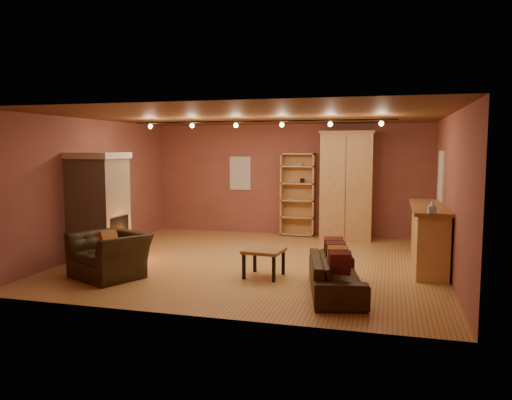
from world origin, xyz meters
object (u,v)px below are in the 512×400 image
(bookcase, at_px, (298,194))
(bar_counter, at_px, (429,236))
(coffee_table, at_px, (264,253))
(fireplace, at_px, (99,206))
(armoire, at_px, (347,186))
(armchair, at_px, (109,248))
(loveseat, at_px, (336,269))

(bookcase, distance_m, bar_counter, 4.06)
(coffee_table, bearing_deg, fireplace, 172.59)
(bookcase, relative_size, coffee_table, 3.01)
(bookcase, relative_size, armoire, 0.80)
(armoire, bearing_deg, armchair, -127.56)
(bookcase, height_order, bar_counter, bookcase)
(fireplace, distance_m, coffee_table, 3.56)
(bookcase, xyz_separation_m, armchair, (-2.37, -4.90, -0.54))
(fireplace, distance_m, armchair, 1.58)
(bar_counter, relative_size, loveseat, 1.22)
(bar_counter, bearing_deg, coffee_table, -152.54)
(bar_counter, bearing_deg, loveseat, -124.82)
(bar_counter, bearing_deg, armchair, -158.04)
(fireplace, bearing_deg, armchair, -51.45)
(fireplace, distance_m, loveseat, 4.95)
(loveseat, bearing_deg, armoire, -8.00)
(bar_counter, xyz_separation_m, coffee_table, (-2.77, -1.44, -0.18))
(bookcase, xyz_separation_m, armoire, (1.22, -0.22, 0.25))
(bookcase, height_order, armoire, armoire)
(armchair, distance_m, coffee_table, 2.65)
(bookcase, distance_m, armoire, 1.27)
(armoire, xyz_separation_m, loveseat, (0.26, -4.64, -0.92))
(bookcase, bearing_deg, bar_counter, -43.02)
(fireplace, distance_m, armoire, 5.73)
(bar_counter, distance_m, armchair, 5.74)
(armoire, distance_m, armchair, 5.95)
(bookcase, relative_size, bar_counter, 0.86)
(bookcase, relative_size, loveseat, 1.05)
(loveseat, xyz_separation_m, coffee_table, (-1.30, 0.67, 0.03))
(bar_counter, bearing_deg, fireplace, -171.00)
(armchair, xyz_separation_m, coffee_table, (2.55, 0.70, -0.10))
(armoire, relative_size, loveseat, 1.31)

